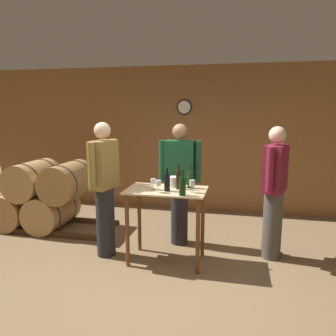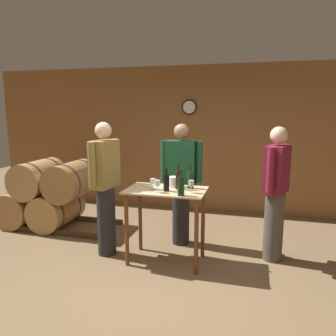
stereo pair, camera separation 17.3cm
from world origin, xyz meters
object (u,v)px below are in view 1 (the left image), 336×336
Objects in this scene: wine_bottle_left at (179,179)px; wine_glass_near_right at (192,184)px; ice_bucket at (174,182)px; wine_bottle_right at (191,179)px; wine_glass_near_center at (158,183)px; person_host at (104,187)px; person_visitor_bearded at (180,182)px; wine_bottle_far_left at (167,182)px; person_visitor_with_scarf at (274,190)px; wine_glass_near_left at (153,182)px; wine_bottle_center at (182,186)px.

wine_bottle_left is 2.02× the size of wine_glass_near_right.
wine_glass_near_right is at bearing -42.33° from ice_bucket.
wine_glass_near_center is (-0.34, -0.30, 0.00)m from wine_bottle_right.
person_visitor_bearded is at bearing 34.48° from person_host.
wine_bottle_far_left is 0.24m from ice_bucket.
ice_bucket is 1.27m from person_visitor_with_scarf.
wine_bottle_left is at bearing 142.96° from wine_glass_near_right.
wine_glass_near_left is (-0.18, 0.04, -0.01)m from wine_bottle_far_left.
person_visitor_with_scarf is (0.97, 0.48, -0.14)m from wine_glass_near_right.
wine_glass_near_center is at bearing -135.41° from wine_bottle_far_left.
person_visitor_bearded is (0.12, 0.76, -0.14)m from wine_glass_near_center.
wine_bottle_far_left is 0.94× the size of wine_bottle_center.
wine_bottle_left reaches higher than ice_bucket.
wine_bottle_center is at bearing -13.68° from wine_glass_near_center.
wine_glass_near_center is (-0.09, -0.09, 0.00)m from wine_bottle_far_left.
wine_bottle_left is 0.18× the size of person_visitor_with_scarf.
wine_glass_near_right is 0.75m from person_visitor_bearded.
wine_glass_near_right is (0.19, -0.14, -0.01)m from wine_bottle_left.
wine_glass_near_left is 0.08× the size of person_host.
person_visitor_with_scarf is at bearing 26.26° from wine_glass_near_right.
wine_glass_near_left is at bearing 167.26° from wine_bottle_far_left.
wine_bottle_far_left is 1.90× the size of wine_glass_near_center.
wine_bottle_left is 0.24m from wine_glass_near_right.
person_host is at bearing 174.67° from wine_bottle_far_left.
wine_bottle_center reaches higher than wine_glass_near_right.
ice_bucket is 0.08× the size of person_visitor_bearded.
wine_glass_near_center is at bearing -132.53° from wine_bottle_left.
wine_glass_near_right is (0.09, 0.15, -0.00)m from wine_bottle_center.
wine_glass_near_left is at bearing -108.43° from person_visitor_bearded.
wine_glass_near_right is 0.09× the size of person_host.
person_visitor_bearded is (-0.22, 0.46, -0.14)m from wine_bottle_right.
person_visitor_with_scarf is at bearing 22.18° from wine_glass_near_center.
wine_bottle_right reaches higher than wine_glass_near_right.
wine_bottle_far_left is 0.98× the size of wine_bottle_right.
person_visitor_with_scarf is (1.37, 0.56, -0.14)m from wine_glass_near_center.
person_visitor_bearded is at bearing 115.77° from wine_bottle_right.
wine_bottle_center is 2.03× the size of wine_glass_near_center.
person_host is at bearing 176.78° from wine_glass_near_left.
person_visitor_with_scarf reaches higher than wine_bottle_right.
person_visitor_bearded is at bearing 81.38° from wine_glass_near_center.
wine_bottle_left is 0.31m from wine_bottle_center.
wine_bottle_far_left is 2.08× the size of ice_bucket.
person_visitor_bearded is (-0.28, 0.69, -0.14)m from wine_glass_near_right.
wine_bottle_left is 2.26× the size of ice_bucket.
wine_glass_near_center is 0.08× the size of person_host.
ice_bucket is 0.08× the size of person_visitor_with_scarf.
person_visitor_with_scarf is (1.46, 0.43, -0.13)m from wine_glass_near_left.
person_host reaches higher than person_visitor_with_scarf.
person_host reaches higher than wine_bottle_far_left.
wine_bottle_left reaches higher than wine_glass_near_right.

